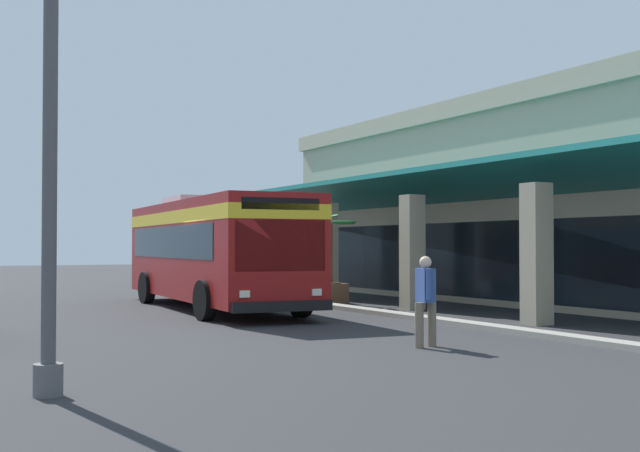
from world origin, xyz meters
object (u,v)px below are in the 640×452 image
potted_palm (330,283)px  pedestrian (426,296)px  lot_light_pole (51,46)px  transit_bus (212,245)px

potted_palm → pedestrian: bearing=-19.9°
lot_light_pole → pedestrian: bearing=105.3°
pedestrian → potted_palm: bearing=160.1°
transit_bus → lot_light_pole: 14.28m
pedestrian → potted_palm: (-10.99, 3.98, -0.27)m
transit_bus → pedestrian: bearing=1.2°
potted_palm → lot_light_pole: lot_light_pole is taller
pedestrian → lot_light_pole: 7.95m
pedestrian → potted_palm: 11.69m
transit_bus → lot_light_pole: lot_light_pole is taller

